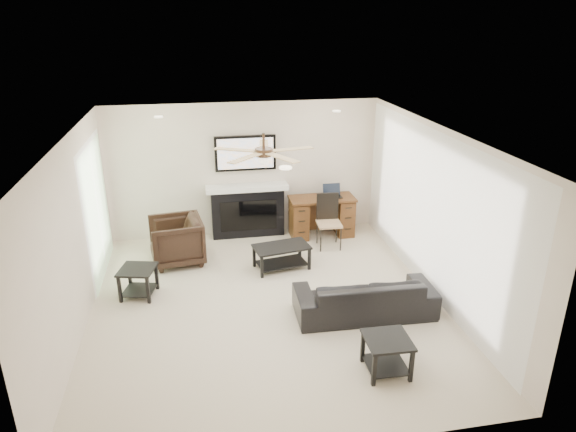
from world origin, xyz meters
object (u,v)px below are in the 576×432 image
at_px(armchair, 176,241).
at_px(fireplace_unit, 247,188).
at_px(coffee_table, 282,257).
at_px(sofa, 365,296).
at_px(desk, 322,217).

bearing_deg(armchair, fireplace_unit, 117.41).
xyz_separation_m(armchair, coffee_table, (1.70, -0.55, -0.19)).
relative_size(sofa, coffee_table, 2.15).
xyz_separation_m(sofa, fireplace_unit, (-1.29, 3.07, 0.67)).
distance_m(coffee_table, desk, 1.57).
height_order(sofa, coffee_table, sofa).
bearing_deg(armchair, sofa, 42.79).
bearing_deg(sofa, desk, -89.85).
bearing_deg(desk, coffee_table, -128.85).
height_order(sofa, fireplace_unit, fireplace_unit).
bearing_deg(sofa, armchair, -37.79).
relative_size(sofa, fireplace_unit, 1.01).
bearing_deg(armchair, coffee_table, 64.45).
relative_size(sofa, armchair, 2.24).
distance_m(armchair, desk, 2.76).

